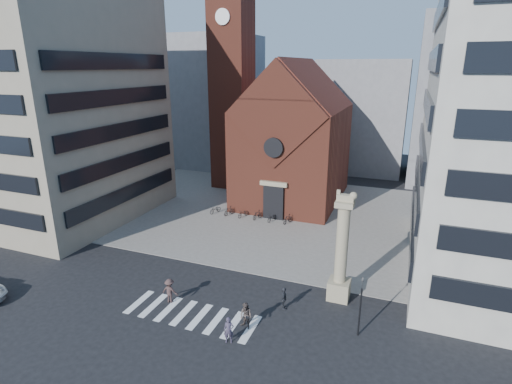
% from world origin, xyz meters
% --- Properties ---
extents(ground, '(120.00, 120.00, 0.00)m').
position_xyz_m(ground, '(0.00, 0.00, 0.00)').
color(ground, black).
rests_on(ground, ground).
extents(piazza, '(46.00, 30.00, 0.05)m').
position_xyz_m(piazza, '(0.00, 19.00, 0.03)').
color(piazza, gray).
rests_on(piazza, ground).
extents(zebra_crossing, '(10.20, 3.20, 0.01)m').
position_xyz_m(zebra_crossing, '(0.55, -3.00, 0.01)').
color(zebra_crossing, white).
rests_on(zebra_crossing, ground).
extents(church, '(12.00, 16.65, 18.00)m').
position_xyz_m(church, '(0.00, 25.04, 7.98)').
color(church, brown).
rests_on(church, ground).
extents(campanile, '(5.50, 5.50, 31.20)m').
position_xyz_m(campanile, '(-10.00, 28.00, 15.74)').
color(campanile, brown).
rests_on(campanile, ground).
extents(building_left, '(18.00, 20.00, 26.00)m').
position_xyz_m(building_left, '(-24.00, 10.00, 13.00)').
color(building_left, gray).
rests_on(building_left, ground).
extents(bg_block_left, '(16.00, 14.00, 22.00)m').
position_xyz_m(bg_block_left, '(-20.00, 40.00, 11.00)').
color(bg_block_left, gray).
rests_on(bg_block_left, ground).
extents(bg_block_mid, '(14.00, 12.00, 18.00)m').
position_xyz_m(bg_block_mid, '(6.00, 45.00, 9.00)').
color(bg_block_mid, gray).
rests_on(bg_block_mid, ground).
extents(bg_block_right, '(16.00, 14.00, 24.00)m').
position_xyz_m(bg_block_right, '(22.00, 42.00, 12.00)').
color(bg_block_right, gray).
rests_on(bg_block_right, ground).
extents(lion_column, '(1.63, 1.60, 8.68)m').
position_xyz_m(lion_column, '(10.01, 3.00, 3.46)').
color(lion_column, tan).
rests_on(lion_column, ground).
extents(traffic_light, '(0.13, 0.16, 4.30)m').
position_xyz_m(traffic_light, '(12.00, -1.00, 2.29)').
color(traffic_light, black).
rests_on(traffic_light, ground).
extents(pedestrian_0, '(0.75, 0.60, 1.80)m').
position_xyz_m(pedestrian_0, '(4.30, -4.72, 0.90)').
color(pedestrian_0, '#3B3448').
rests_on(pedestrian_0, ground).
extents(pedestrian_1, '(1.09, 0.97, 1.89)m').
position_xyz_m(pedestrian_1, '(4.76, -2.95, 0.94)').
color(pedestrian_1, '#4C403C').
rests_on(pedestrian_1, ground).
extents(pedestrian_2, '(0.57, 1.08, 1.75)m').
position_xyz_m(pedestrian_2, '(6.50, 0.10, 0.88)').
color(pedestrian_2, '#2B2C33').
rests_on(pedestrian_2, ground).
extents(pedestrian_3, '(1.28, 0.79, 1.91)m').
position_xyz_m(pedestrian_3, '(-1.78, -2.12, 0.96)').
color(pedestrian_3, '#412D2B').
rests_on(pedestrian_3, ground).
extents(scooter_0, '(1.15, 1.86, 0.92)m').
position_xyz_m(scooter_0, '(-7.12, 16.11, 0.51)').
color(scooter_0, black).
rests_on(scooter_0, piazza).
extents(scooter_1, '(1.01, 1.77, 1.02)m').
position_xyz_m(scooter_1, '(-5.30, 16.11, 0.56)').
color(scooter_1, black).
rests_on(scooter_1, piazza).
extents(scooter_2, '(1.15, 1.86, 0.92)m').
position_xyz_m(scooter_2, '(-3.48, 16.11, 0.51)').
color(scooter_2, black).
rests_on(scooter_2, piazza).
extents(scooter_3, '(1.01, 1.77, 1.02)m').
position_xyz_m(scooter_3, '(-1.66, 16.11, 0.56)').
color(scooter_3, black).
rests_on(scooter_3, piazza).
extents(scooter_4, '(1.15, 1.86, 0.92)m').
position_xyz_m(scooter_4, '(0.16, 16.11, 0.51)').
color(scooter_4, black).
rests_on(scooter_4, piazza).
extents(scooter_5, '(1.01, 1.77, 1.02)m').
position_xyz_m(scooter_5, '(1.98, 16.11, 0.56)').
color(scooter_5, black).
rests_on(scooter_5, piazza).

